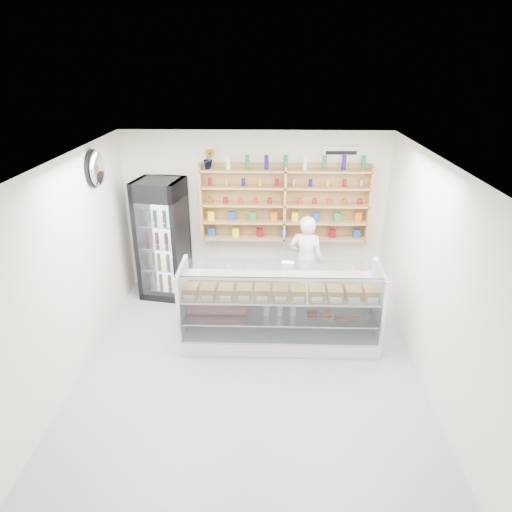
{
  "coord_description": "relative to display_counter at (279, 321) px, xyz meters",
  "views": [
    {
      "loc": [
        0.24,
        -5.04,
        3.87
      ],
      "look_at": [
        0.06,
        0.9,
        1.28
      ],
      "focal_mm": 32.0,
      "sensor_mm": 36.0,
      "label": 1
    }
  ],
  "objects": [
    {
      "name": "shop_worker",
      "position": [
        0.45,
        1.24,
        0.43
      ],
      "size": [
        0.63,
        0.48,
        1.54
      ],
      "primitive_type": "imported",
      "rotation": [
        0.0,
        0.0,
        2.93
      ],
      "color": "white",
      "rests_on": "floor"
    },
    {
      "name": "security_mirror",
      "position": [
        -2.58,
        0.53,
        2.11
      ],
      "size": [
        0.15,
        0.5,
        0.5
      ],
      "primitive_type": "ellipsoid",
      "color": "silver",
      "rests_on": "left_wall"
    },
    {
      "name": "wall_shelving",
      "position": [
        0.09,
        1.67,
        1.25
      ],
      "size": [
        2.84,
        0.28,
        1.33
      ],
      "color": "#B07C53",
      "rests_on": "back_wall"
    },
    {
      "name": "potted_plant",
      "position": [
        -1.16,
        1.67,
        2.02
      ],
      "size": [
        0.22,
        0.2,
        0.34
      ],
      "primitive_type": "imported",
      "rotation": [
        0.0,
        0.0,
        -0.31
      ],
      "color": "#1E6626",
      "rests_on": "wall_shelving"
    },
    {
      "name": "room",
      "position": [
        -0.41,
        -0.67,
        1.06
      ],
      "size": [
        5.0,
        5.0,
        5.0
      ],
      "color": "#ABABB0",
      "rests_on": "ground"
    },
    {
      "name": "drinks_cooler",
      "position": [
        -1.97,
        1.46,
        0.69
      ],
      "size": [
        0.85,
        0.84,
        2.06
      ],
      "rotation": [
        0.0,
        0.0,
        -0.17
      ],
      "color": "black",
      "rests_on": "floor"
    },
    {
      "name": "display_counter",
      "position": [
        0.0,
        0.0,
        0.0
      ],
      "size": [
        2.81,
        0.84,
        1.23
      ],
      "color": "white",
      "rests_on": "floor"
    },
    {
      "name": "wall_sign",
      "position": [
        0.99,
        1.8,
        2.11
      ],
      "size": [
        0.62,
        0.03,
        0.2
      ],
      "primitive_type": "cube",
      "color": "white",
      "rests_on": "back_wall"
    }
  ]
}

